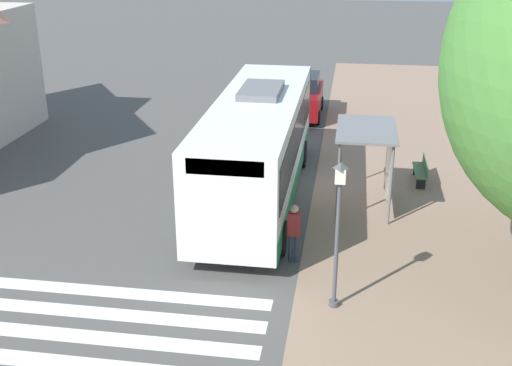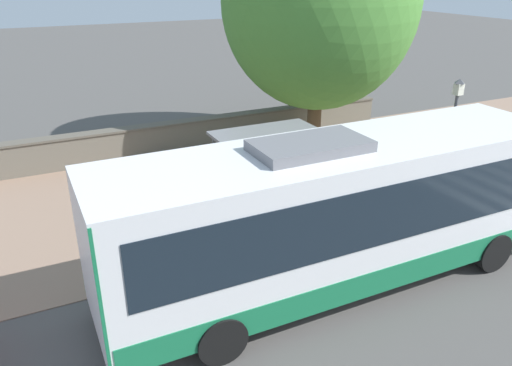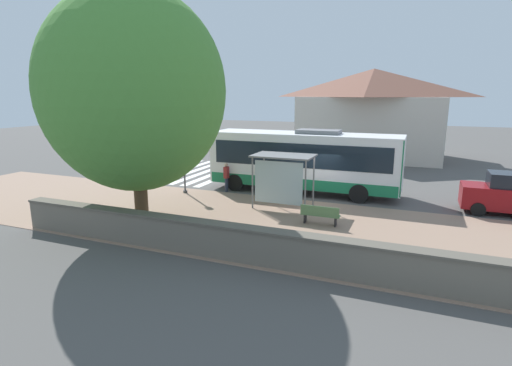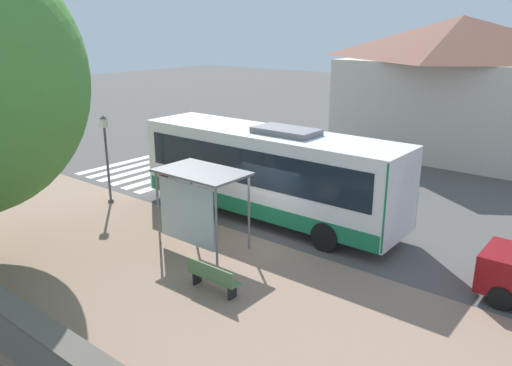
# 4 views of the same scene
# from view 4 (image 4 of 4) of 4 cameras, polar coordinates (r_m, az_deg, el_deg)

# --- Properties ---
(ground_plane) EXTENTS (120.00, 120.00, 0.00)m
(ground_plane) POSITION_cam_4_polar(r_m,az_deg,el_deg) (17.71, 0.50, -6.39)
(ground_plane) COLOR #514F4C
(ground_plane) RESTS_ON ground
(sidewalk_plaza) EXTENTS (9.00, 44.00, 0.02)m
(sidewalk_plaza) POSITION_cam_4_polar(r_m,az_deg,el_deg) (14.80, -10.56, -11.75)
(sidewalk_plaza) COLOR #937560
(sidewalk_plaza) RESTS_ON ground
(crosswalk_stripes) EXTENTS (9.00, 5.25, 0.01)m
(crosswalk_stripes) POSITION_cam_4_polar(r_m,az_deg,el_deg) (27.59, -9.28, 2.17)
(crosswalk_stripes) COLOR silver
(crosswalk_stripes) RESTS_ON ground
(stone_wall) EXTENTS (0.60, 20.00, 1.25)m
(stone_wall) POSITION_cam_4_polar(r_m,az_deg,el_deg) (12.65, -25.16, -15.44)
(stone_wall) COLOR #6B6356
(stone_wall) RESTS_ON ground
(background_building) EXTENTS (8.53, 12.51, 7.77)m
(background_building) POSITION_cam_4_polar(r_m,az_deg,el_deg) (31.33, 21.88, 10.41)
(background_building) COLOR beige
(background_building) RESTS_ON ground
(bus) EXTENTS (2.75, 10.81, 3.65)m
(bus) POSITION_cam_4_polar(r_m,az_deg,el_deg) (19.04, 1.42, 1.37)
(bus) COLOR white
(bus) RESTS_ON ground
(bus_shelter) EXTENTS (1.88, 2.99, 2.67)m
(bus_shelter) POSITION_cam_4_polar(r_m,az_deg,el_deg) (16.35, -6.61, -0.23)
(bus_shelter) COLOR slate
(bus_shelter) RESTS_ON ground
(pedestrian) EXTENTS (0.34, 0.23, 1.70)m
(pedestrian) POSITION_cam_4_polar(r_m,az_deg,el_deg) (20.93, -10.50, 0.04)
(pedestrian) COLOR #2D3347
(pedestrian) RESTS_ON ground
(bench) EXTENTS (0.40, 1.69, 0.88)m
(bench) POSITION_cam_4_polar(r_m,az_deg,el_deg) (14.22, -4.98, -10.63)
(bench) COLOR #4C7247
(bench) RESTS_ON ground
(street_lamp_near) EXTENTS (0.28, 0.28, 3.74)m
(street_lamp_near) POSITION_cam_4_polar(r_m,az_deg,el_deg) (21.50, -16.73, 3.46)
(street_lamp_near) COLOR #4C4C51
(street_lamp_near) RESTS_ON ground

